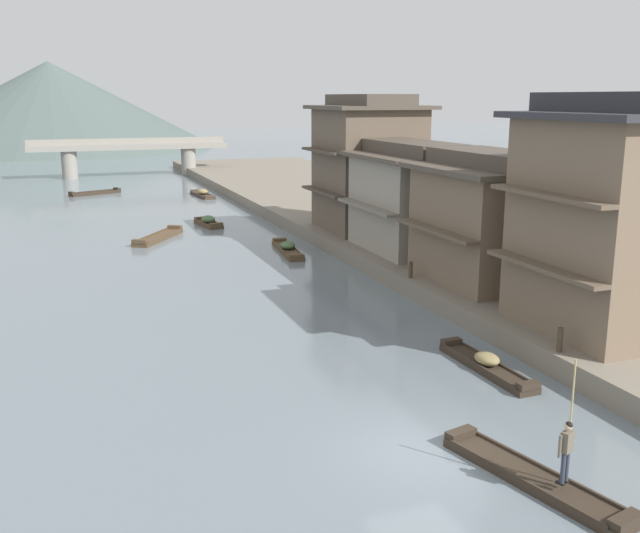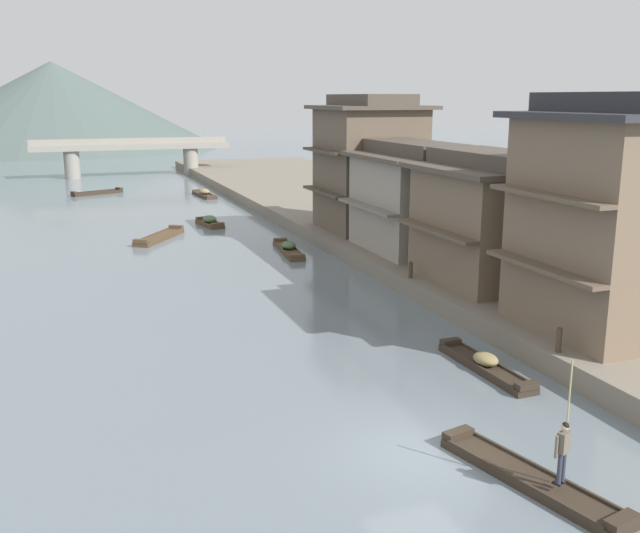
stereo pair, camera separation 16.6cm
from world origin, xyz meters
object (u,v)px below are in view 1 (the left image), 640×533
house_waterfront_nearest (619,216)px  boatman_person (567,444)px  boat_moored_nearest (487,365)px  house_waterfront_narrow (368,164)px  boat_midriver_drifting (288,249)px  boat_foreground_poled (533,478)px  house_waterfront_tall (413,197)px  mooring_post_dock_near (560,340)px  boat_moored_second (158,237)px  stone_bridge (130,152)px  boat_moored_third (203,194)px  house_waterfront_second (492,218)px  mooring_post_dock_mid (411,270)px  boat_midriver_upstream (95,193)px  boat_moored_far (208,222)px

house_waterfront_nearest → boatman_person: bearing=-136.3°
boat_moored_nearest → house_waterfront_narrow: 24.19m
boat_midriver_drifting → boat_foreground_poled: bearing=-95.3°
boat_midriver_drifting → house_waterfront_tall: house_waterfront_tall is taller
boat_midriver_drifting → mooring_post_dock_near: mooring_post_dock_near is taller
boat_moored_second → stone_bridge: (2.51, 41.43, 2.78)m
boatman_person → mooring_post_dock_near: 8.26m
boat_foreground_poled → house_waterfront_tall: house_waterfront_tall is taller
house_waterfront_nearest → house_waterfront_tall: 15.72m
boat_foreground_poled → boat_midriver_drifting: size_ratio=0.99×
house_waterfront_tall → mooring_post_dock_near: size_ratio=8.96×
house_waterfront_nearest → house_waterfront_narrow: (-0.03, 22.66, -0.00)m
boat_moored_third → house_waterfront_nearest: size_ratio=0.61×
house_waterfront_tall → mooring_post_dock_near: (-3.18, -17.25, -2.56)m
boat_foreground_poled → boatman_person: size_ratio=1.82×
boat_moored_nearest → house_waterfront_tall: size_ratio=0.64×
boat_foreground_poled → boatman_person: 1.55m
house_waterfront_second → house_waterfront_tall: size_ratio=0.96×
house_waterfront_second → boat_moored_nearest: bearing=-123.2°
stone_bridge → boatman_person: bearing=-88.5°
house_waterfront_narrow → stone_bridge: (-10.56, 46.88, -2.23)m
boat_moored_nearest → mooring_post_dock_mid: mooring_post_dock_mid is taller
boat_foreground_poled → boat_moored_nearest: size_ratio=1.10×
boat_moored_nearest → house_waterfront_tall: 17.25m
mooring_post_dock_mid → boat_midriver_upstream: bearing=105.3°
house_waterfront_narrow → boat_moored_far: bearing=132.6°
boat_foreground_poled → boat_moored_far: 39.54m
house_waterfront_nearest → house_waterfront_narrow: bearing=90.1°
boat_midriver_upstream → house_waterfront_narrow: size_ratio=0.58×
boat_foreground_poled → house_waterfront_nearest: 12.49m
boat_midriver_upstream → stone_bridge: bearing=71.8°
boat_foreground_poled → boat_moored_nearest: 7.66m
house_waterfront_second → house_waterfront_tall: bearing=91.1°
house_waterfront_tall → mooring_post_dock_near: 17.73m
boatman_person → house_waterfront_second: bearing=62.6°
boatman_person → house_waterfront_nearest: size_ratio=0.35×
boat_midriver_drifting → house_waterfront_tall: (5.76, -5.44, 3.64)m
boat_moored_third → house_waterfront_second: house_waterfront_second is taller
house_waterfront_tall → mooring_post_dock_mid: bearing=-117.5°
boat_moored_third → boat_midriver_upstream: size_ratio=1.04×
house_waterfront_nearest → boat_midriver_upstream: bearing=106.3°
boat_moored_third → stone_bridge: stone_bridge is taller
boat_foreground_poled → boat_midriver_upstream: 61.65m
boatman_person → boat_moored_second: size_ratio=0.56×
boat_moored_second → boat_moored_far: 5.93m
boat_foreground_poled → boat_midriver_upstream: boat_midriver_upstream is taller
boat_midriver_drifting → house_waterfront_second: 14.93m
boatman_person → boat_moored_far: size_ratio=0.84×
boatman_person → mooring_post_dock_mid: 18.41m
house_waterfront_second → mooring_post_dock_mid: 4.54m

